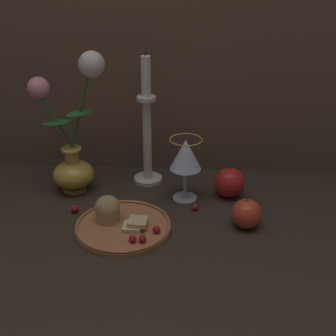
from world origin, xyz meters
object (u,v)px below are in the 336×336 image
vase (72,144)px  candlestick (147,131)px  apple_beside_vase (246,214)px  apple_near_glass (229,183)px  wine_glass (186,156)px  plate_with_pastries (120,222)px

vase → candlestick: (0.18, 0.06, 0.02)m
candlestick → apple_beside_vase: 0.34m
vase → apple_near_glass: vase is taller
vase → wine_glass: vase is taller
vase → plate_with_pastries: vase is taller
candlestick → apple_beside_vase: bearing=-41.0°
plate_with_pastries → apple_near_glass: 0.30m
vase → candlestick: bearing=18.1°
plate_with_pastries → apple_beside_vase: 0.28m
vase → wine_glass: size_ratio=2.23×
apple_beside_vase → apple_near_glass: size_ratio=0.91×
vase → apple_near_glass: (0.39, -0.01, -0.09)m
wine_glass → candlestick: 0.14m
candlestick → apple_near_glass: candlestick is taller
wine_glass → candlestick: size_ratio=0.46×
candlestick → apple_beside_vase: (0.24, -0.21, -0.11)m
candlestick → plate_with_pastries: bearing=-99.7°
plate_with_pastries → apple_near_glass: size_ratio=2.44×
wine_glass → apple_beside_vase: (0.14, -0.12, -0.08)m
wine_glass → apple_near_glass: wine_glass is taller
plate_with_pastries → apple_beside_vase: bearing=4.8°
vase → apple_beside_vase: vase is taller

